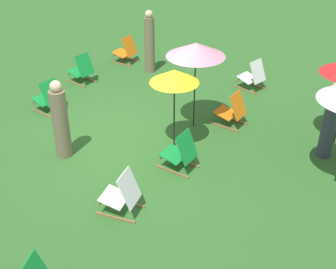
# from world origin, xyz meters

# --- Properties ---
(ground_plane) EXTENTS (40.00, 40.00, 0.00)m
(ground_plane) POSITION_xyz_m (0.00, 0.00, 0.00)
(ground_plane) COLOR #2D6026
(deckchair_0) EXTENTS (0.59, 0.82, 0.83)m
(deckchair_0) POSITION_xyz_m (1.97, 1.38, 0.37)
(deckchair_0) COLOR olive
(deckchair_0) RESTS_ON ground
(deckchair_2) EXTENTS (0.55, 0.80, 0.83)m
(deckchair_2) POSITION_xyz_m (-1.85, 1.87, 0.37)
(deckchair_2) COLOR olive
(deckchair_2) RESTS_ON ground
(deckchair_3) EXTENTS (0.57, 0.81, 0.83)m
(deckchair_3) POSITION_xyz_m (-0.32, -2.33, 0.37)
(deckchair_3) COLOR olive
(deckchair_3) RESTS_ON ground
(deckchair_5) EXTENTS (0.53, 0.79, 0.83)m
(deckchair_5) POSITION_xyz_m (0.30, 1.65, 0.37)
(deckchair_5) COLOR olive
(deckchair_5) RESTS_ON ground
(deckchair_6) EXTENTS (0.67, 0.86, 0.83)m
(deckchair_6) POSITION_xyz_m (-3.97, 1.62, 0.37)
(deckchair_6) COLOR olive
(deckchair_6) RESTS_ON ground
(deckchair_9) EXTENTS (0.49, 0.77, 0.83)m
(deckchair_9) POSITION_xyz_m (-3.93, -2.44, 0.37)
(deckchair_9) COLOR olive
(deckchair_9) RESTS_ON ground
(deckchair_10) EXTENTS (0.59, 0.83, 0.83)m
(deckchair_10) POSITION_xyz_m (-2.10, -2.69, 0.37)
(deckchair_10) COLOR olive
(deckchair_10) RESTS_ON ground
(umbrella_1) EXTENTS (1.29, 1.29, 2.02)m
(umbrella_1) POSITION_xyz_m (-1.38, 1.12, 1.87)
(umbrella_1) COLOR black
(umbrella_1) RESTS_ON ground
(umbrella_2) EXTENTS (1.01, 1.01, 1.78)m
(umbrella_2) POSITION_xyz_m (-0.38, 1.14, 1.64)
(umbrella_2) COLOR black
(umbrella_2) RESTS_ON ground
(person_0) EXTENTS (0.38, 0.38, 1.67)m
(person_0) POSITION_xyz_m (-1.56, 4.07, 0.79)
(person_0) COLOR #333847
(person_0) RESTS_ON ground
(person_1) EXTENTS (0.41, 0.41, 1.81)m
(person_1) POSITION_xyz_m (-3.68, -1.43, 0.87)
(person_1) COLOR #72664C
(person_1) RESTS_ON ground
(person_2) EXTENTS (0.46, 0.46, 1.70)m
(person_2) POSITION_xyz_m (1.05, -0.71, 0.80)
(person_2) COLOR #72664C
(person_2) RESTS_ON ground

